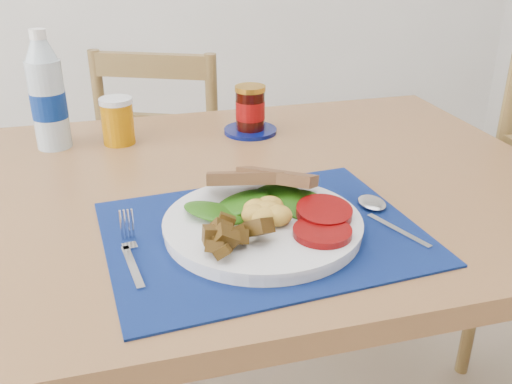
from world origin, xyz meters
TOP-DOWN VIEW (x-y plane):
  - table at (0.00, 0.20)m, footprint 1.40×0.90m
  - chair_far at (0.03, 0.93)m, footprint 0.51×0.50m
  - placemat at (0.07, -0.00)m, footprint 0.51×0.41m
  - breakfast_plate at (0.06, -0.01)m, footprint 0.31×0.31m
  - fork at (-0.14, -0.02)m, footprint 0.03×0.16m
  - spoon at (0.27, 0.01)m, footprint 0.05×0.19m
  - water_bottle at (-0.26, 0.48)m, footprint 0.07×0.07m
  - juice_glass at (-0.13, 0.47)m, footprint 0.07×0.07m
  - jam_on_saucer at (0.17, 0.46)m, footprint 0.12×0.12m

SIDE VIEW (x-z plane):
  - chair_far at x=0.03m, z-range 0.01..1.07m
  - table at x=0.00m, z-range 0.29..1.04m
  - placemat at x=0.07m, z-range 0.75..0.75m
  - fork at x=-0.14m, z-range 0.75..0.76m
  - spoon at x=0.27m, z-range 0.75..0.76m
  - breakfast_plate at x=0.06m, z-range 0.74..0.81m
  - juice_glass at x=-0.13m, z-range 0.75..0.85m
  - jam_on_saucer at x=0.17m, z-range 0.74..0.85m
  - water_bottle at x=-0.26m, z-range 0.73..0.99m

